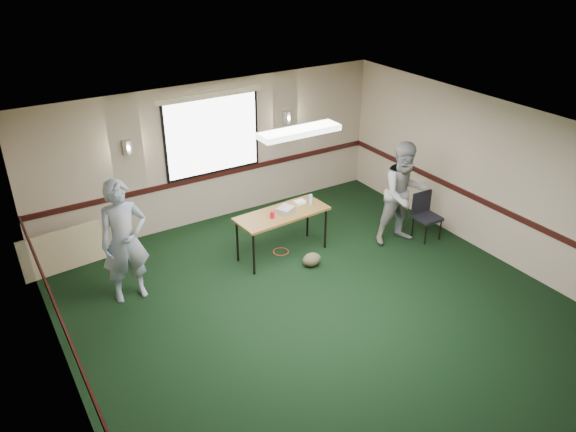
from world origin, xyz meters
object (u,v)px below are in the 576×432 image
person_left (124,241)px  person_right (404,194)px  folding_table (282,216)px  conference_chair (425,212)px  projector (286,210)px

person_left → person_right: person_left is taller
folding_table → person_right: bearing=-23.0°
conference_chair → person_left: 5.33m
conference_chair → person_right: size_ratio=0.45×
projector → person_right: size_ratio=0.14×
projector → conference_chair: 2.66m
person_left → folding_table: bearing=-1.3°
person_left → conference_chair: bearing=-8.5°
person_left → person_right: bearing=-8.5°
folding_table → projector: (0.06, -0.02, 0.11)m
conference_chair → person_right: bearing=171.5°
folding_table → person_right: size_ratio=0.88×
folding_table → person_right: (2.08, -0.72, 0.19)m
projector → person_left: (-2.71, 0.16, 0.12)m
conference_chair → folding_table: bearing=164.3°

